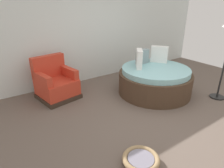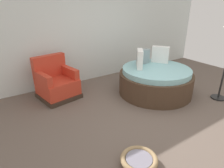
# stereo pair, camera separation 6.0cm
# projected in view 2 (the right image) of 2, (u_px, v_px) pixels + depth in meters

# --- Properties ---
(ground_plane) EXTENTS (8.00, 8.00, 0.02)m
(ground_plane) POSITION_uv_depth(u_px,v_px,m) (154.00, 115.00, 3.87)
(ground_plane) COLOR #66564C
(back_wall) EXTENTS (8.00, 0.12, 2.92)m
(back_wall) POSITION_uv_depth(u_px,v_px,m) (92.00, 26.00, 5.21)
(back_wall) COLOR silver
(back_wall) RESTS_ON ground_plane
(round_daybed) EXTENTS (1.72, 1.72, 1.05)m
(round_daybed) POSITION_uv_depth(u_px,v_px,m) (155.00, 80.00, 4.67)
(round_daybed) COLOR #473323
(round_daybed) RESTS_ON ground_plane
(red_armchair) EXTENTS (0.92, 0.92, 0.94)m
(red_armchair) POSITION_uv_depth(u_px,v_px,m) (56.00, 83.00, 4.47)
(red_armchair) COLOR #38281E
(red_armchair) RESTS_ON ground_plane
(pet_basket) EXTENTS (0.51, 0.51, 0.13)m
(pet_basket) POSITION_uv_depth(u_px,v_px,m) (139.00, 161.00, 2.64)
(pet_basket) COLOR #9E7F56
(pet_basket) RESTS_ON ground_plane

